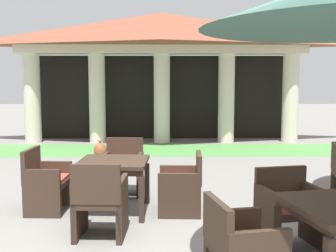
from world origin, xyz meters
TOP-DOWN VIEW (x-y plane):
  - ground_plane at (0.00, 0.00)m, footprint 60.00×60.00m
  - background_pavilion at (0.00, 8.22)m, footprint 8.85×2.57m
  - lawn_strip at (0.00, 6.63)m, footprint 10.65×2.00m
  - patio_table_near_foreground at (-0.66, 1.36)m, footprint 0.96×0.96m
  - patio_chair_near_foreground_north at (-0.61, 2.30)m, footprint 0.64×0.56m
  - patio_chair_near_foreground_east at (0.28, 1.31)m, footprint 0.60×0.60m
  - patio_chair_near_foreground_west at (-1.60, 1.40)m, footprint 0.54×0.65m
  - patio_chair_near_foreground_south at (-0.70, 0.42)m, footprint 0.59×0.61m
  - patio_chair_mid_left_north at (1.39, 0.13)m, footprint 0.72×0.66m
  - patio_chair_mid_left_west at (0.65, -0.99)m, footprint 0.63×0.70m
  - terracotta_urn at (-1.44, 5.39)m, footprint 0.30×0.30m

SIDE VIEW (x-z plane):
  - ground_plane at x=0.00m, z-range 0.00..0.00m
  - lawn_strip at x=0.00m, z-range 0.00..0.01m
  - terracotta_urn at x=-1.44m, z-range -0.04..0.42m
  - patio_chair_near_foreground_east at x=0.28m, z-range -0.03..0.80m
  - patio_chair_mid_left_north at x=1.39m, z-range -0.01..0.83m
  - patio_chair_near_foreground_north at x=-0.61m, z-range -0.03..0.85m
  - patio_chair_near_foreground_west at x=-1.60m, z-range -0.03..0.85m
  - patio_chair_mid_left_west at x=0.65m, z-range -0.01..0.84m
  - patio_chair_near_foreground_south at x=-0.70m, z-range -0.03..0.87m
  - patio_table_near_foreground at x=-0.66m, z-range 0.26..0.99m
  - background_pavilion at x=0.00m, z-range 0.95..4.75m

